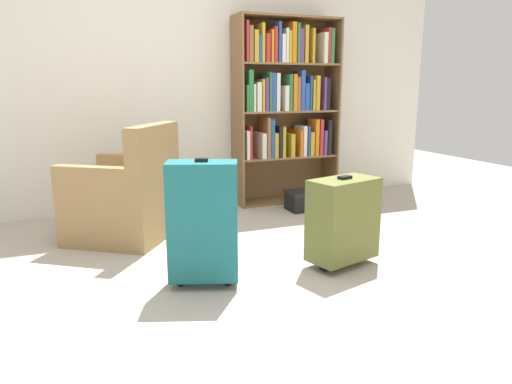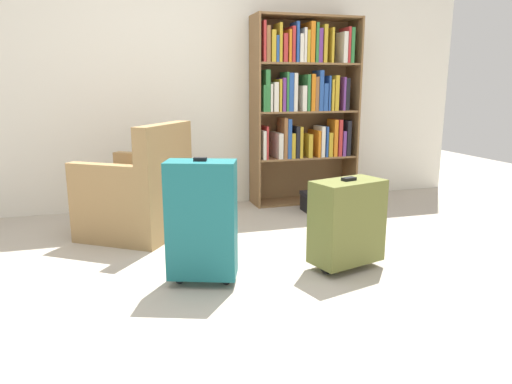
{
  "view_description": "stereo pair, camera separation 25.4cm",
  "coord_description": "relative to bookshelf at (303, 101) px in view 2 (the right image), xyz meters",
  "views": [
    {
      "loc": [
        -0.93,
        -2.49,
        1.18
      ],
      "look_at": [
        0.12,
        0.12,
        0.55
      ],
      "focal_mm": 33.3,
      "sensor_mm": 36.0,
      "label": 1
    },
    {
      "loc": [
        -0.69,
        -2.57,
        1.18
      ],
      "look_at": [
        0.12,
        0.12,
        0.55
      ],
      "focal_mm": 33.3,
      "sensor_mm": 36.0,
      "label": 2
    }
  ],
  "objects": [
    {
      "name": "ground_plane",
      "position": [
        -1.14,
        -1.91,
        -1.04
      ],
      "size": [
        10.4,
        10.4,
        0.0
      ],
      "primitive_type": "plane",
      "color": "#B2A899"
    },
    {
      "name": "back_wall",
      "position": [
        -1.14,
        0.24,
        0.26
      ],
      "size": [
        5.94,
        0.1,
        2.6
      ],
      "primitive_type": "cube",
      "color": "silver",
      "rests_on": "ground"
    },
    {
      "name": "bookshelf",
      "position": [
        0.0,
        0.0,
        0.0
      ],
      "size": [
        1.07,
        0.34,
        1.84
      ],
      "color": "brown",
      "rests_on": "ground"
    },
    {
      "name": "armchair",
      "position": [
        -1.67,
        -0.68,
        -0.72
      ],
      "size": [
        0.97,
        0.97,
        0.9
      ],
      "color": "#9E7A4C",
      "rests_on": "ground"
    },
    {
      "name": "mug",
      "position": [
        -1.18,
        -0.86,
        -0.99
      ],
      "size": [
        0.12,
        0.08,
        0.1
      ],
      "color": "#1959A5",
      "rests_on": "ground"
    },
    {
      "name": "storage_box",
      "position": [
        0.07,
        -0.42,
        -0.94
      ],
      "size": [
        0.42,
        0.25,
        0.19
      ],
      "color": "black",
      "rests_on": "ground"
    },
    {
      "name": "suitcase_olive",
      "position": [
        -0.41,
        -1.81,
        -0.72
      ],
      "size": [
        0.51,
        0.37,
        0.61
      ],
      "color": "brown",
      "rests_on": "ground"
    },
    {
      "name": "suitcase_teal",
      "position": [
        -1.36,
        -1.79,
        -0.63
      ],
      "size": [
        0.45,
        0.33,
        0.78
      ],
      "color": "#19666B",
      "rests_on": "ground"
    }
  ]
}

